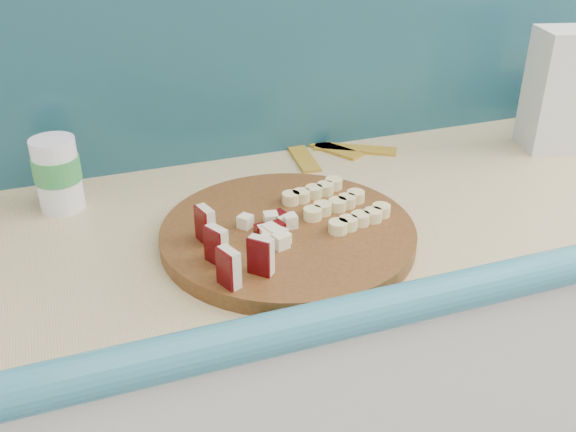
{
  "coord_description": "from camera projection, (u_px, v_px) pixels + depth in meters",
  "views": [
    {
      "loc": [
        -0.82,
        0.57,
        1.45
      ],
      "look_at": [
        -0.51,
        1.42,
        0.96
      ],
      "focal_mm": 40.0,
      "sensor_mm": 36.0,
      "label": 1
    }
  ],
  "objects": [
    {
      "name": "cutting_board",
      "position": [
        288.0,
        234.0,
        1.04
      ],
      "size": [
        0.51,
        0.51,
        0.03
      ],
      "primitive_type": "cylinder",
      "rotation": [
        0.0,
        0.0,
        0.29
      ],
      "color": "#47290F",
      "rests_on": "kitchen_counter"
    },
    {
      "name": "banana_slices",
      "position": [
        336.0,
        204.0,
        1.08
      ],
      "size": [
        0.16,
        0.18,
        0.02
      ],
      "color": "#E8D98D",
      "rests_on": "cutting_board"
    },
    {
      "name": "flour_bag",
      "position": [
        566.0,
        90.0,
        1.34
      ],
      "size": [
        0.17,
        0.14,
        0.25
      ],
      "primitive_type": "cube",
      "rotation": [
        0.0,
        0.0,
        -0.26
      ],
      "color": "silver",
      "rests_on": "kitchen_counter"
    },
    {
      "name": "backsplash",
      "position": [
        490.0,
        14.0,
        1.42
      ],
      "size": [
        2.2,
        0.02,
        0.5
      ],
      "primitive_type": "cube",
      "color": "teal",
      "rests_on": "kitchen_counter"
    },
    {
      "name": "banana_peel",
      "position": [
        327.0,
        150.0,
        1.37
      ],
      "size": [
        0.23,
        0.2,
        0.01
      ],
      "rotation": [
        0.0,
        0.0,
        0.33
      ],
      "color": "gold",
      "rests_on": "kitchen_counter"
    },
    {
      "name": "apple_chunks",
      "position": [
        275.0,
        226.0,
        1.02
      ],
      "size": [
        0.07,
        0.07,
        0.02
      ],
      "color": "#FAF3C8",
      "rests_on": "cutting_board"
    },
    {
      "name": "canister",
      "position": [
        57.0,
        173.0,
        1.12
      ],
      "size": [
        0.08,
        0.08,
        0.13
      ],
      "rotation": [
        0.0,
        0.0,
        -0.39
      ],
      "color": "white",
      "rests_on": "kitchen_counter"
    },
    {
      "name": "apple_wedges",
      "position": [
        227.0,
        248.0,
        0.92
      ],
      "size": [
        0.08,
        0.17,
        0.06
      ],
      "color": "beige",
      "rests_on": "cutting_board"
    },
    {
      "name": "kitchen_counter",
      "position": [
        519.0,
        343.0,
        1.52
      ],
      "size": [
        2.2,
        0.63,
        0.91
      ],
      "color": "white",
      "rests_on": "ground"
    }
  ]
}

